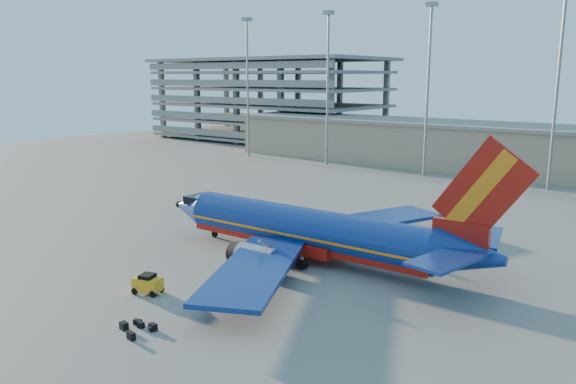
# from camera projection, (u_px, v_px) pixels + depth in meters

# --- Properties ---
(ground) EXTENTS (220.00, 220.00, 0.00)m
(ground) POSITION_uv_depth(u_px,v_px,m) (283.00, 243.00, 57.84)
(ground) COLOR slate
(ground) RESTS_ON ground
(terminal_building) EXTENTS (122.00, 16.00, 8.50)m
(terminal_building) POSITION_uv_depth(u_px,v_px,m) (536.00, 151.00, 96.23)
(terminal_building) COLOR gray
(terminal_building) RESTS_ON ground
(parking_garage) EXTENTS (62.00, 32.00, 21.40)m
(parking_garage) POSITION_uv_depth(u_px,v_px,m) (269.00, 96.00, 149.94)
(parking_garage) COLOR slate
(parking_garage) RESTS_ON ground
(light_mast_row) EXTENTS (101.60, 1.60, 28.65)m
(light_mast_row) POSITION_uv_depth(u_px,v_px,m) (489.00, 72.00, 87.16)
(light_mast_row) COLOR gray
(light_mast_row) RESTS_ON ground
(aircraft_main) EXTENTS (37.32, 35.91, 12.64)m
(aircraft_main) POSITION_uv_depth(u_px,v_px,m) (313.00, 232.00, 52.07)
(aircraft_main) COLOR navy
(aircraft_main) RESTS_ON ground
(baggage_tug) EXTENTS (2.50, 1.91, 1.59)m
(baggage_tug) POSITION_uv_depth(u_px,v_px,m) (148.00, 283.00, 44.24)
(baggage_tug) COLOR orange
(baggage_tug) RESTS_ON ground
(luggage_pile) EXTENTS (2.33, 2.24, 0.53)m
(luggage_pile) POSITION_uv_depth(u_px,v_px,m) (138.00, 328.00, 37.81)
(luggage_pile) COLOR black
(luggage_pile) RESTS_ON ground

